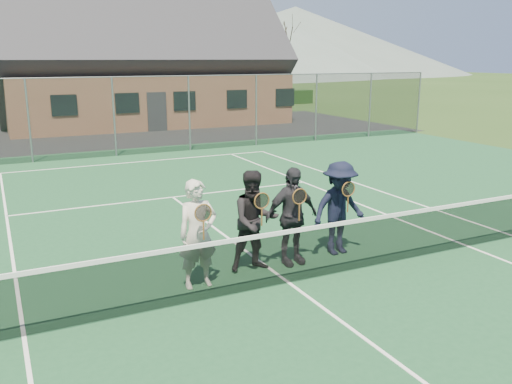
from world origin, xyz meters
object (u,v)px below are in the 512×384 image
Objects in this scene: tennis_net at (289,254)px; player_b at (255,221)px; player_d at (339,208)px; player_a at (198,234)px; clubhouse at (143,52)px; player_c at (292,216)px.

tennis_net is 6.49× the size of player_b.
player_b is 1.81m from player_d.
player_a and player_d have the same top height.
tennis_net is 0.93m from player_b.
clubhouse is 8.67× the size of player_d.
player_d is at bearing 1.44° from player_b.
player_b is at bearing 106.67° from tennis_net.
player_a and player_c have the same top height.
player_a and player_b have the same top height.
player_c reaches higher than tennis_net.
player_d is (1.56, 0.86, 0.38)m from tennis_net.
player_c is at bearing -1.97° from player_b.
clubhouse reaches higher than player_a.
clubhouse reaches higher than player_d.
player_b is (-4.24, -23.19, -3.07)m from clubhouse.
player_d is (2.95, 0.30, -0.00)m from player_a.
clubhouse reaches higher than player_c.
player_a is at bearing -174.27° from player_d.
player_d is at bearing 28.72° from tennis_net.
player_d is at bearing 5.73° from player_a.
player_b is 1.00× the size of player_d.
player_c is (0.72, -0.02, 0.00)m from player_b.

